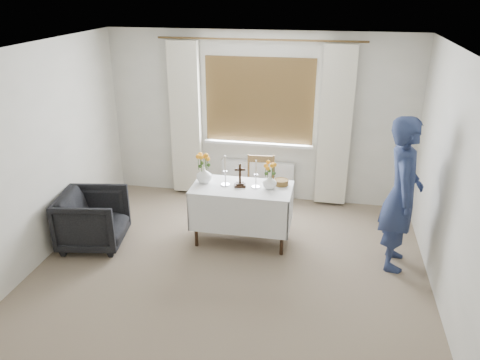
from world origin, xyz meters
name	(u,v)px	position (x,y,z in m)	size (l,w,h in m)	color
ground	(222,290)	(0.00, 0.00, 0.00)	(5.00, 5.00, 0.00)	#856F5C
altar_table	(242,214)	(0.01, 1.09, 0.38)	(1.24, 0.64, 0.76)	white
wooden_chair	(260,189)	(0.13, 1.78, 0.44)	(0.41, 0.41, 0.88)	brown
armchair	(93,219)	(-1.81, 0.65, 0.35)	(0.76, 0.78, 0.71)	black
person	(402,194)	(1.87, 0.92, 0.90)	(0.66, 0.43, 1.80)	navy
radiator	(258,180)	(0.00, 2.42, 0.30)	(1.10, 0.10, 0.60)	silver
wooden_cross	(240,175)	(-0.02, 1.10, 0.91)	(0.14, 0.10, 0.30)	black
candlestick_left	(225,171)	(-0.20, 1.11, 0.96)	(0.11, 0.11, 0.39)	silver
candlestick_right	(256,174)	(0.18, 1.11, 0.94)	(0.10, 0.10, 0.36)	silver
flower_vase_left	(204,175)	(-0.49, 1.14, 0.87)	(0.20, 0.20, 0.21)	white
flower_vase_right	(270,182)	(0.35, 1.11, 0.85)	(0.17, 0.17, 0.18)	white
wicker_basket	(281,182)	(0.48, 1.25, 0.80)	(0.18, 0.18, 0.07)	brown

